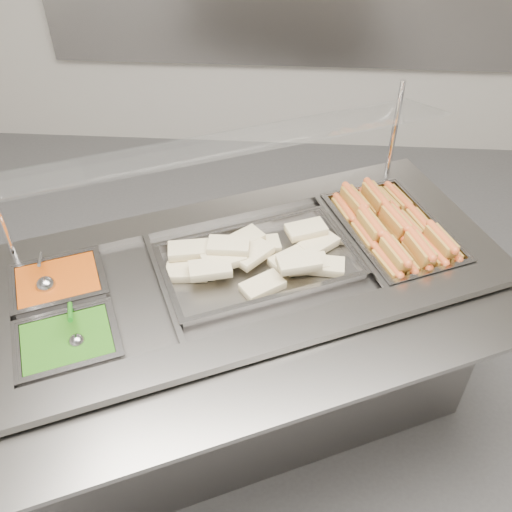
# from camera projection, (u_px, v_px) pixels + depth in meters

# --- Properties ---
(ground) EXTENTS (6.00, 6.00, 0.00)m
(ground) POSITION_uv_depth(u_px,v_px,m) (262.00, 468.00, 2.25)
(ground) COLOR #535356
(ground) RESTS_ON ground
(steam_counter) EXTENTS (1.90, 1.40, 0.83)m
(steam_counter) POSITION_uv_depth(u_px,v_px,m) (245.00, 343.00, 2.20)
(steam_counter) COLOR slate
(steam_counter) RESTS_ON ground
(tray_rail) EXTENTS (1.61, 0.96, 0.05)m
(tray_rail) POSITION_uv_depth(u_px,v_px,m) (298.00, 381.00, 1.62)
(tray_rail) COLOR gray
(tray_rail) RESTS_ON steam_counter
(sneeze_guard) EXTENTS (1.50, 0.86, 0.41)m
(sneeze_guard) POSITION_uv_depth(u_px,v_px,m) (221.00, 147.00, 1.84)
(sneeze_guard) COLOR silver
(sneeze_guard) RESTS_ON steam_counter
(pan_hotdogs) EXTENTS (0.49, 0.59, 0.09)m
(pan_hotdogs) POSITION_uv_depth(u_px,v_px,m) (392.00, 235.00, 2.09)
(pan_hotdogs) COLOR gray
(pan_hotdogs) RESTS_ON steam_counter
(pan_wraps) EXTENTS (0.72, 0.59, 0.06)m
(pan_wraps) POSITION_uv_depth(u_px,v_px,m) (259.00, 265.00, 1.95)
(pan_wraps) COLOR gray
(pan_wraps) RESTS_ON steam_counter
(pan_beans) EXTENTS (0.34, 0.31, 0.09)m
(pan_beans) POSITION_uv_depth(u_px,v_px,m) (60.00, 288.00, 1.88)
(pan_beans) COLOR gray
(pan_beans) RESTS_ON steam_counter
(pan_peas) EXTENTS (0.34, 0.31, 0.09)m
(pan_peas) POSITION_uv_depth(u_px,v_px,m) (69.00, 348.00, 1.70)
(pan_peas) COLOR gray
(pan_peas) RESTS_ON steam_counter
(hotdogs_in_buns) EXTENTS (0.44, 0.54, 0.11)m
(hotdogs_in_buns) POSITION_uv_depth(u_px,v_px,m) (393.00, 228.00, 2.06)
(hotdogs_in_buns) COLOR #91601E
(hotdogs_in_buns) RESTS_ON pan_hotdogs
(tortilla_wraps) EXTENTS (0.61, 0.40, 0.09)m
(tortilla_wraps) POSITION_uv_depth(u_px,v_px,m) (256.00, 257.00, 1.93)
(tortilla_wraps) COLOR #D0B88C
(tortilla_wraps) RESTS_ON pan_wraps
(ladle) EXTENTS (0.10, 0.17, 0.13)m
(ladle) POSITION_uv_depth(u_px,v_px,m) (46.00, 284.00, 1.84)
(ladle) COLOR #A5A6AA
(ladle) RESTS_ON pan_beans
(serving_spoon) EXTENTS (0.09, 0.16, 0.12)m
(serving_spoon) POSITION_uv_depth(u_px,v_px,m) (76.00, 336.00, 1.67)
(serving_spoon) COLOR #A5A6AA
(serving_spoon) RESTS_ON pan_peas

